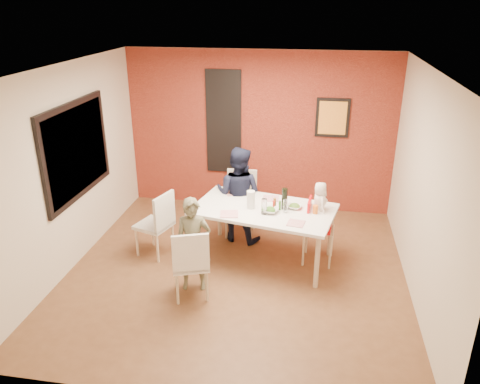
% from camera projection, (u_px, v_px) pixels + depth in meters
% --- Properties ---
extents(ground, '(4.50, 4.50, 0.00)m').
position_uv_depth(ground, '(236.00, 271.00, 6.37)').
color(ground, brown).
rests_on(ground, ground).
extents(ceiling, '(4.50, 4.50, 0.02)m').
position_uv_depth(ceiling, '(236.00, 69.00, 5.33)').
color(ceiling, silver).
rests_on(ceiling, wall_back).
extents(wall_back, '(4.50, 0.02, 2.70)m').
position_uv_depth(wall_back, '(259.00, 132.00, 7.90)').
color(wall_back, beige).
rests_on(wall_back, ground).
extents(wall_front, '(4.50, 0.02, 2.70)m').
position_uv_depth(wall_front, '(188.00, 277.00, 3.80)').
color(wall_front, beige).
rests_on(wall_front, ground).
extents(wall_left, '(0.02, 4.50, 2.70)m').
position_uv_depth(wall_left, '(69.00, 169.00, 6.19)').
color(wall_left, beige).
rests_on(wall_left, ground).
extents(wall_right, '(0.02, 4.50, 2.70)m').
position_uv_depth(wall_right, '(424.00, 190.00, 5.51)').
color(wall_right, beige).
rests_on(wall_right, ground).
extents(brick_accent_wall, '(4.50, 0.02, 2.70)m').
position_uv_depth(brick_accent_wall, '(259.00, 132.00, 7.88)').
color(brick_accent_wall, maroon).
rests_on(brick_accent_wall, ground).
extents(picture_window_frame, '(0.05, 1.70, 1.30)m').
position_uv_depth(picture_window_frame, '(76.00, 150.00, 6.29)').
color(picture_window_frame, black).
rests_on(picture_window_frame, wall_left).
extents(picture_window_pane, '(0.02, 1.55, 1.15)m').
position_uv_depth(picture_window_pane, '(77.00, 150.00, 6.29)').
color(picture_window_pane, black).
rests_on(picture_window_pane, wall_left).
extents(glassblock_strip, '(0.55, 0.03, 1.70)m').
position_uv_depth(glassblock_strip, '(224.00, 122.00, 7.90)').
color(glassblock_strip, silver).
rests_on(glassblock_strip, wall_back).
extents(glassblock_surround, '(0.60, 0.03, 1.76)m').
position_uv_depth(glassblock_surround, '(224.00, 122.00, 7.89)').
color(glassblock_surround, black).
rests_on(glassblock_surround, wall_back).
extents(art_print_frame, '(0.54, 0.03, 0.64)m').
position_uv_depth(art_print_frame, '(333.00, 118.00, 7.56)').
color(art_print_frame, black).
rests_on(art_print_frame, wall_back).
extents(art_print_canvas, '(0.44, 0.01, 0.54)m').
position_uv_depth(art_print_canvas, '(333.00, 118.00, 7.55)').
color(art_print_canvas, '#F8AD37').
rests_on(art_print_canvas, wall_back).
extents(dining_table, '(2.06, 1.41, 0.79)m').
position_uv_depth(dining_table, '(264.00, 213.00, 6.42)').
color(dining_table, white).
rests_on(dining_table, ground).
extents(chair_near, '(0.55, 0.55, 0.94)m').
position_uv_depth(chair_near, '(191.00, 261.00, 5.61)').
color(chair_near, white).
rests_on(chair_near, ground).
extents(chair_far, '(0.47, 0.47, 1.00)m').
position_uv_depth(chair_far, '(241.00, 199.00, 7.27)').
color(chair_far, silver).
rests_on(chair_far, ground).
extents(chair_left, '(0.56, 0.56, 0.96)m').
position_uv_depth(chair_left, '(158.00, 221.00, 6.58)').
color(chair_left, silver).
rests_on(chair_left, ground).
extents(high_chair, '(0.42, 0.42, 0.93)m').
position_uv_depth(high_chair, '(316.00, 225.00, 6.43)').
color(high_chair, red).
rests_on(high_chair, ground).
extents(child_near, '(0.49, 0.37, 1.23)m').
position_uv_depth(child_near, '(193.00, 245.00, 5.79)').
color(child_near, '#605D44').
rests_on(child_near, ground).
extents(child_far, '(0.82, 0.71, 1.47)m').
position_uv_depth(child_far, '(238.00, 194.00, 6.97)').
color(child_far, black).
rests_on(child_far, ground).
extents(toddler, '(0.30, 0.36, 0.64)m').
position_uv_depth(toddler, '(319.00, 204.00, 6.31)').
color(toddler, silver).
rests_on(toddler, high_chair).
extents(plate_near_left, '(0.27, 0.27, 0.01)m').
position_uv_depth(plate_near_left, '(229.00, 214.00, 6.20)').
color(plate_near_left, white).
rests_on(plate_near_left, dining_table).
extents(plate_far_mid, '(0.23, 0.23, 0.01)m').
position_uv_depth(plate_far_mid, '(271.00, 198.00, 6.69)').
color(plate_far_mid, silver).
rests_on(plate_far_mid, dining_table).
extents(plate_near_right, '(0.24, 0.24, 0.01)m').
position_uv_depth(plate_near_right, '(296.00, 223.00, 5.95)').
color(plate_near_right, white).
rests_on(plate_near_right, dining_table).
extents(plate_far_left, '(0.27, 0.27, 0.01)m').
position_uv_depth(plate_far_left, '(234.00, 193.00, 6.87)').
color(plate_far_left, silver).
rests_on(plate_far_left, dining_table).
extents(salad_bowl_a, '(0.27, 0.27, 0.06)m').
position_uv_depth(salad_bowl_a, '(270.00, 210.00, 6.26)').
color(salad_bowl_a, silver).
rests_on(salad_bowl_a, dining_table).
extents(salad_bowl_b, '(0.24, 0.24, 0.05)m').
position_uv_depth(salad_bowl_b, '(295.00, 207.00, 6.38)').
color(salad_bowl_b, white).
rests_on(salad_bowl_b, dining_table).
extents(wine_bottle, '(0.08, 0.08, 0.30)m').
position_uv_depth(wine_bottle, '(285.00, 199.00, 6.31)').
color(wine_bottle, black).
rests_on(wine_bottle, dining_table).
extents(wine_glass_a, '(0.08, 0.08, 0.22)m').
position_uv_depth(wine_glass_a, '(264.00, 206.00, 6.18)').
color(wine_glass_a, white).
rests_on(wine_glass_a, dining_table).
extents(wine_glass_b, '(0.06, 0.06, 0.18)m').
position_uv_depth(wine_glass_b, '(285.00, 206.00, 6.23)').
color(wine_glass_b, white).
rests_on(wine_glass_b, dining_table).
extents(paper_towel_roll, '(0.11, 0.11, 0.25)m').
position_uv_depth(paper_towel_roll, '(251.00, 200.00, 6.34)').
color(paper_towel_roll, silver).
rests_on(paper_towel_roll, dining_table).
extents(condiment_red, '(0.03, 0.03, 0.13)m').
position_uv_depth(condiment_red, '(274.00, 205.00, 6.33)').
color(condiment_red, red).
rests_on(condiment_red, dining_table).
extents(condiment_green, '(0.03, 0.03, 0.13)m').
position_uv_depth(condiment_green, '(280.00, 205.00, 6.31)').
color(condiment_green, '#367527').
rests_on(condiment_green, dining_table).
extents(condiment_brown, '(0.04, 0.04, 0.15)m').
position_uv_depth(condiment_brown, '(275.00, 203.00, 6.35)').
color(condiment_brown, brown).
rests_on(condiment_brown, dining_table).
extents(sippy_cup, '(0.07, 0.07, 0.12)m').
position_uv_depth(sippy_cup, '(315.00, 209.00, 6.21)').
color(sippy_cup, orange).
rests_on(sippy_cup, dining_table).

